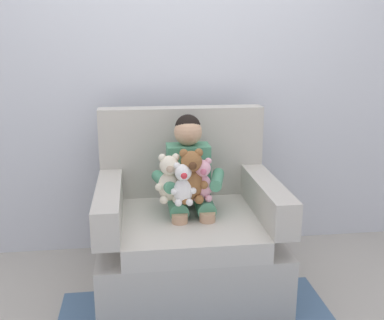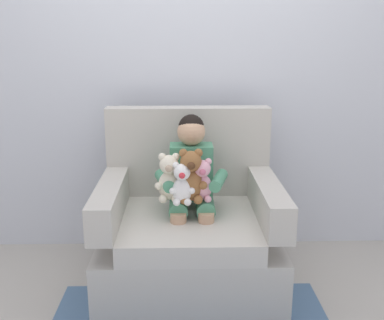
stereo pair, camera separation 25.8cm
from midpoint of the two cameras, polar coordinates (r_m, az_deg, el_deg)
name	(u,v)px [view 2 (the right image)]	position (r m, az deg, el deg)	size (l,w,h in m)	color
ground_plane	(189,285)	(2.95, 2.26, -15.49)	(8.00, 8.00, 0.00)	#ADA89E
back_wall	(187,68)	(3.20, 1.77, 11.52)	(6.00, 0.10, 2.60)	silver
armchair	(189,232)	(2.84, 2.28, -9.14)	(1.07, 0.91, 1.07)	#BCB7AD
seated_child	(192,177)	(2.73, 2.64, -2.17)	(0.45, 0.39, 0.82)	#4C9370
plush_pink	(202,181)	(2.61, 4.11, -2.70)	(0.15, 0.12, 0.25)	#EAA8BC
plush_brown	(191,177)	(2.58, 2.72, -2.22)	(0.19, 0.15, 0.31)	brown
plush_cream	(169,179)	(2.60, -0.05, -2.40)	(0.17, 0.14, 0.28)	silver
plush_white	(182,184)	(2.56, 1.63, -3.13)	(0.15, 0.12, 0.25)	white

